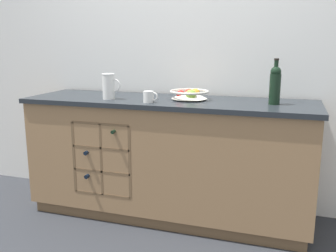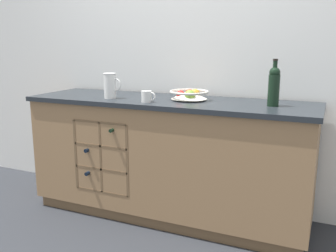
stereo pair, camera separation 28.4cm
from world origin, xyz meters
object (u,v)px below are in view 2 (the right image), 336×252
Objects in this scene: fruit_bowl at (189,94)px; ceramic_mug at (147,97)px; standing_wine_bottle at (274,85)px; white_pitcher at (110,85)px.

ceramic_mug is (-0.24, -0.22, -0.00)m from fruit_bowl.
fruit_bowl is 0.93× the size of standing_wine_bottle.
ceramic_mug is at bearing -137.51° from fruit_bowl.
ceramic_mug is (0.34, -0.06, -0.06)m from white_pitcher.
fruit_bowl is at bearing 15.05° from white_pitcher.
fruit_bowl is 1.51× the size of white_pitcher.
ceramic_mug is at bearing -10.21° from white_pitcher.
fruit_bowl reaches higher than ceramic_mug.
white_pitcher is at bearing 169.79° from ceramic_mug.
fruit_bowl is at bearing 176.87° from standing_wine_bottle.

